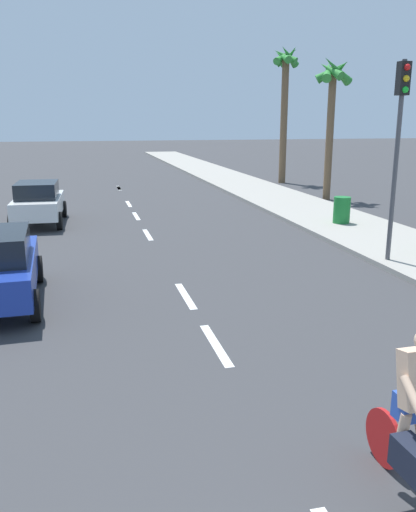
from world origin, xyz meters
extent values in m
plane|color=#38383A|center=(0.00, 20.00, 0.00)|extent=(160.00, 160.00, 0.00)
cube|color=#9E998E|center=(7.17, 22.00, 0.07)|extent=(3.60, 80.00, 0.14)
cube|color=white|center=(0.00, 7.66, 0.00)|extent=(0.16, 1.80, 0.01)
cube|color=white|center=(0.00, 10.36, 0.00)|extent=(0.16, 1.80, 0.01)
cube|color=white|center=(0.00, 16.94, 0.00)|extent=(0.16, 1.80, 0.01)
cube|color=white|center=(0.00, 20.61, 0.00)|extent=(0.16, 1.80, 0.01)
cube|color=white|center=(0.00, 23.88, 0.00)|extent=(0.16, 1.80, 0.01)
cube|color=white|center=(0.00, 29.78, 0.00)|extent=(0.16, 1.80, 0.01)
cube|color=white|center=(0.00, 29.99, 0.00)|extent=(0.16, 1.80, 0.01)
cylinder|color=red|center=(1.01, 4.05, 0.33)|extent=(0.07, 0.66, 0.66)
cube|color=black|center=(1.03, 3.53, 0.51)|extent=(0.06, 0.95, 0.04)
cylinder|color=black|center=(1.02, 3.74, 0.75)|extent=(0.03, 0.03, 0.48)
cube|color=#2D51B7|center=(1.02, 3.66, 0.95)|extent=(0.33, 0.23, 0.28)
cube|color=black|center=(0.82, 3.23, 0.63)|extent=(0.26, 0.53, 0.32)
cylinder|color=beige|center=(0.91, 3.60, 0.63)|extent=(0.12, 0.20, 0.63)
cylinder|color=beige|center=(0.83, 3.34, 1.18)|extent=(0.10, 0.49, 0.41)
cylinder|color=black|center=(-3.20, 12.19, 0.32)|extent=(0.21, 0.65, 0.64)
cylinder|color=black|center=(-3.09, 9.52, 0.32)|extent=(0.21, 0.65, 0.64)
cube|color=white|center=(-3.65, 19.83, 0.69)|extent=(1.74, 3.87, 0.64)
cube|color=black|center=(-3.66, 19.64, 1.29)|extent=(1.48, 2.03, 0.56)
cylinder|color=black|center=(-4.41, 21.16, 0.32)|extent=(0.20, 0.65, 0.64)
cylinder|color=black|center=(-2.81, 21.10, 0.32)|extent=(0.20, 0.65, 0.64)
cylinder|color=black|center=(-4.50, 18.57, 0.32)|extent=(0.20, 0.65, 0.64)
cylinder|color=black|center=(-2.90, 18.51, 0.32)|extent=(0.20, 0.65, 0.64)
cylinder|color=brown|center=(9.49, 23.09, 3.05)|extent=(0.35, 0.35, 6.11)
cone|color=#2D8433|center=(9.74, 23.09, 5.96)|extent=(0.46, 1.82, 1.05)
cone|color=#2D8433|center=(9.57, 23.33, 5.96)|extent=(1.62, 0.91, 1.22)
cone|color=#2D8433|center=(9.30, 23.25, 5.96)|extent=(1.22, 1.51, 1.33)
cone|color=#2D8433|center=(9.29, 22.94, 5.96)|extent=(1.07, 1.33, 1.16)
cone|color=#2D8433|center=(9.56, 22.85, 5.96)|extent=(1.79, 0.89, 1.41)
cylinder|color=brown|center=(9.95, 30.22, 3.74)|extent=(0.41, 0.41, 7.48)
cone|color=#2D8433|center=(10.20, 30.26, 7.33)|extent=(0.64, 1.62, 1.35)
cone|color=#2D8433|center=(10.06, 30.45, 7.33)|extent=(1.39, 0.98, 1.25)
cone|color=#2D8433|center=(9.81, 30.43, 7.33)|extent=(1.61, 1.50, 1.21)
cone|color=#2D8433|center=(9.71, 30.19, 7.33)|extent=(0.61, 1.90, 1.07)
cone|color=#2D8433|center=(9.81, 30.02, 7.33)|extent=(1.43, 1.29, 1.20)
cone|color=#2D8433|center=(10.05, 29.99, 7.33)|extent=(1.47, 0.91, 1.37)
cylinder|color=#4C4C51|center=(5.77, 11.68, 2.60)|extent=(0.12, 0.12, 5.20)
cube|color=black|center=(5.77, 11.68, 4.75)|extent=(0.28, 0.24, 0.80)
sphere|color=red|center=(5.77, 11.55, 5.00)|extent=(0.16, 0.16, 0.16)
sphere|color=gold|center=(5.77, 11.55, 4.74)|extent=(0.16, 0.16, 0.16)
sphere|color=green|center=(5.77, 11.55, 4.48)|extent=(0.16, 0.16, 0.16)
cylinder|color=#19722D|center=(6.99, 16.70, 0.61)|extent=(0.60, 0.60, 0.94)
camera|label=1|loc=(-2.11, -0.56, 3.77)|focal=37.27mm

